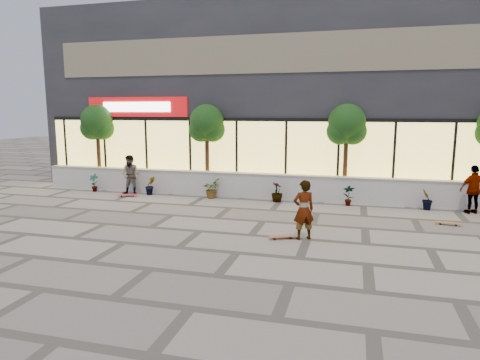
% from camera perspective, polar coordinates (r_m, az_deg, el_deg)
% --- Properties ---
extents(ground, '(80.00, 80.00, 0.00)m').
position_cam_1_polar(ground, '(11.25, -0.44, -9.68)').
color(ground, '#9C9488').
rests_on(ground, ground).
extents(planter_wall, '(22.00, 0.42, 1.04)m').
position_cam_1_polar(planter_wall, '(17.76, 5.59, -0.89)').
color(planter_wall, silver).
rests_on(planter_wall, ground).
extents(retail_building, '(24.00, 9.17, 8.50)m').
position_cam_1_polar(retail_building, '(22.92, 8.04, 10.70)').
color(retail_building, '#27272C').
rests_on(retail_building, ground).
extents(shrub_a, '(0.43, 0.29, 0.81)m').
position_cam_1_polar(shrub_a, '(20.45, -18.90, -0.34)').
color(shrub_a, '#1C3D13').
rests_on(shrub_a, ground).
extents(shrub_b, '(0.57, 0.57, 0.81)m').
position_cam_1_polar(shrub_b, '(19.04, -11.88, -0.72)').
color(shrub_b, '#1C3D13').
rests_on(shrub_b, ground).
extents(shrub_c, '(0.68, 0.77, 0.81)m').
position_cam_1_polar(shrub_c, '(17.96, -3.87, -1.14)').
color(shrub_c, '#1C3D13').
rests_on(shrub_c, ground).
extents(shrub_d, '(0.64, 0.64, 0.81)m').
position_cam_1_polar(shrub_d, '(17.27, 4.96, -1.58)').
color(shrub_d, '#1C3D13').
rests_on(shrub_d, ground).
extents(shrub_e, '(0.46, 0.35, 0.81)m').
position_cam_1_polar(shrub_e, '(17.01, 14.28, -2.00)').
color(shrub_e, '#1C3D13').
rests_on(shrub_e, ground).
extents(shrub_f, '(0.55, 0.57, 0.81)m').
position_cam_1_polar(shrub_f, '(17.22, 23.64, -2.37)').
color(shrub_f, '#1C3D13').
rests_on(shrub_f, ground).
extents(tree_west, '(1.60, 1.50, 3.92)m').
position_cam_1_polar(tree_west, '(21.51, -18.52, 7.05)').
color(tree_west, '#482A1A').
rests_on(tree_west, ground).
extents(tree_midwest, '(1.60, 1.50, 3.92)m').
position_cam_1_polar(tree_midwest, '(19.05, -4.46, 7.27)').
color(tree_midwest, '#482A1A').
rests_on(tree_midwest, ground).
extents(tree_mideast, '(1.60, 1.50, 3.92)m').
position_cam_1_polar(tree_mideast, '(17.96, 14.04, 6.89)').
color(tree_mideast, '#482A1A').
rests_on(tree_mideast, ground).
extents(skater_center, '(0.75, 0.66, 1.72)m').
position_cam_1_polar(skater_center, '(12.30, 8.49, -3.95)').
color(skater_center, white).
rests_on(skater_center, ground).
extents(skater_left, '(0.91, 0.75, 1.73)m').
position_cam_1_polar(skater_left, '(19.22, -14.34, 0.66)').
color(skater_left, tan).
rests_on(skater_left, ground).
extents(skater_right_near, '(1.11, 0.73, 1.74)m').
position_cam_1_polar(skater_right_near, '(17.29, 28.73, -1.12)').
color(skater_right_near, white).
rests_on(skater_right_near, ground).
extents(skateboard_center, '(0.79, 0.51, 0.09)m').
position_cam_1_polar(skateboard_center, '(12.42, 5.68, -7.49)').
color(skateboard_center, '#9E4E33').
rests_on(skateboard_center, ground).
extents(skateboard_left, '(0.80, 0.57, 0.10)m').
position_cam_1_polar(skateboard_left, '(18.86, -14.78, -1.93)').
color(skateboard_left, red).
rests_on(skateboard_left, ground).
extents(skateboard_right_near, '(0.76, 0.30, 0.09)m').
position_cam_1_polar(skateboard_right_near, '(15.34, 26.00, -5.16)').
color(skateboard_right_near, olive).
rests_on(skateboard_right_near, ground).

